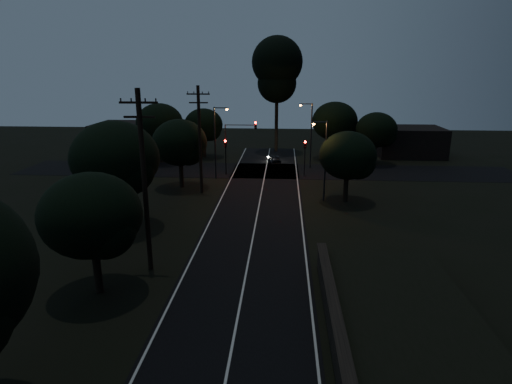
{
  "coord_description": "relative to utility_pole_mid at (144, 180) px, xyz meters",
  "views": [
    {
      "loc": [
        2.15,
        -8.82,
        12.04
      ],
      "look_at": [
        0.0,
        24.0,
        2.5
      ],
      "focal_mm": 30.0,
      "sensor_mm": 36.0,
      "label": 1
    }
  ],
  "objects": [
    {
      "name": "tree_right_a",
      "position": [
        14.18,
        14.9,
        -1.46
      ],
      "size": [
        5.19,
        5.19,
        6.6
      ],
      "color": "black",
      "rests_on": "ground"
    },
    {
      "name": "building_left",
      "position": [
        -14.0,
        37.0,
        -3.54
      ],
      "size": [
        10.0,
        8.0,
        4.4
      ],
      "primitive_type": "cube",
      "color": "black",
      "rests_on": "ground"
    },
    {
      "name": "streetlight_c",
      "position": [
        11.83,
        15.0,
        -1.39
      ],
      "size": [
        1.46,
        0.26,
        7.5
      ],
      "color": "black",
      "rests_on": "ground"
    },
    {
      "name": "tree_left_c",
      "position": [
        -4.27,
        6.87,
        -0.34
      ],
      "size": [
        6.61,
        6.61,
        8.35
      ],
      "color": "black",
      "rests_on": "ground"
    },
    {
      "name": "utility_pole_mid",
      "position": [
        0.0,
        0.0,
        0.0
      ],
      "size": [
        2.2,
        0.3,
        11.0
      ],
      "color": "black",
      "rests_on": "ground"
    },
    {
      "name": "streetlight_b",
      "position": [
        11.31,
        29.0,
        -1.1
      ],
      "size": [
        1.66,
        0.26,
        8.0
      ],
      "color": "black",
      "rests_on": "ground"
    },
    {
      "name": "car",
      "position": [
        6.97,
        31.0,
        -5.15
      ],
      "size": [
        1.99,
        3.62,
        1.17
      ],
      "primitive_type": "imported",
      "rotation": [
        0.0,
        0.0,
        3.33
      ],
      "color": "black",
      "rests_on": "ground"
    },
    {
      "name": "tree_far_ne",
      "position": [
        15.22,
        34.88,
        -0.72
      ],
      "size": [
        6.14,
        6.14,
        7.76
      ],
      "color": "black",
      "rests_on": "ground"
    },
    {
      "name": "tall_pine",
      "position": [
        7.0,
        40.0,
        6.2
      ],
      "size": [
        7.28,
        7.28,
        16.56
      ],
      "color": "black",
      "rests_on": "ground"
    },
    {
      "name": "tree_left_b",
      "position": [
        -1.81,
        -3.11,
        -1.31
      ],
      "size": [
        5.37,
        5.37,
        6.83
      ],
      "color": "black",
      "rests_on": "ground"
    },
    {
      "name": "building_right",
      "position": [
        26.0,
        38.0,
        -3.74
      ],
      "size": [
        9.0,
        7.0,
        4.0
      ],
      "primitive_type": "cube",
      "color": "black",
      "rests_on": "ground"
    },
    {
      "name": "signal_left",
      "position": [
        1.4,
        24.99,
        -2.9
      ],
      "size": [
        0.28,
        0.35,
        4.1
      ],
      "color": "black",
      "rests_on": "ground"
    },
    {
      "name": "tree_far_w",
      "position": [
        -7.79,
        30.88,
        -0.71
      ],
      "size": [
        6.07,
        6.07,
        7.74
      ],
      "color": "black",
      "rests_on": "ground"
    },
    {
      "name": "tree_far_e",
      "position": [
        20.19,
        31.89,
        -1.42
      ],
      "size": [
        5.26,
        5.26,
        6.67
      ],
      "color": "black",
      "rests_on": "ground"
    },
    {
      "name": "signal_mast",
      "position": [
        3.09,
        24.99,
        -1.4
      ],
      "size": [
        3.7,
        0.35,
        6.25
      ],
      "color": "black",
      "rests_on": "ground"
    },
    {
      "name": "tree_far_nw",
      "position": [
        -2.81,
        34.89,
        -1.36
      ],
      "size": [
        5.34,
        5.34,
        6.76
      ],
      "color": "black",
      "rests_on": "ground"
    },
    {
      "name": "road_surface",
      "position": [
        6.0,
        16.12,
        -5.73
      ],
      "size": [
        60.0,
        70.0,
        0.03
      ],
      "color": "black",
      "rests_on": "ground"
    },
    {
      "name": "tree_left_d",
      "position": [
        -2.3,
        18.89,
        -1.13
      ],
      "size": [
        5.61,
        5.61,
        7.12
      ],
      "color": "black",
      "rests_on": "ground"
    },
    {
      "name": "streetlight_a",
      "position": [
        0.69,
        23.0,
        -1.1
      ],
      "size": [
        1.66,
        0.26,
        8.0
      ],
      "color": "black",
      "rests_on": "ground"
    },
    {
      "name": "signal_right",
      "position": [
        10.6,
        24.99,
        -2.9
      ],
      "size": [
        0.28,
        0.35,
        4.1
      ],
      "color": "black",
      "rests_on": "ground"
    },
    {
      "name": "utility_pole_far",
      "position": [
        0.0,
        17.0,
        -0.25
      ],
      "size": [
        2.2,
        0.3,
        10.5
      ],
      "color": "black",
      "rests_on": "ground"
    }
  ]
}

